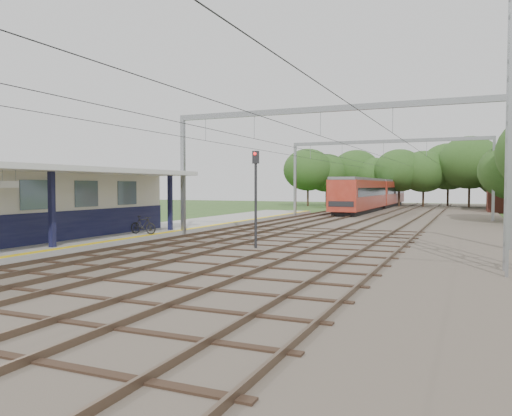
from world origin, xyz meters
The scene contains 12 objects.
ground centered at (0.00, 0.00, 0.00)m, with size 160.00×160.00×0.00m, color #2D4C1E.
ballast_bed centered at (4.00, 30.00, 0.05)m, with size 18.00×90.00×0.10m, color #473D33.
platform centered at (-7.50, 14.00, 0.17)m, with size 5.00×52.00×0.35m, color gray.
yellow_stripe centered at (-5.25, 14.00, 0.35)m, with size 0.45×52.00×0.01m, color yellow.
station_building centered at (-8.88, 7.00, 2.04)m, with size 3.41×18.00×3.40m.
canopy centered at (-7.77, 6.00, 3.64)m, with size 6.40×20.00×3.44m.
rail_tracks centered at (1.50, 30.00, 0.18)m, with size 11.80×88.00×0.15m.
catenary_system centered at (3.39, 25.28, 5.51)m, with size 17.22×88.00×7.00m.
tree_band centered at (3.84, 57.12, 4.92)m, with size 31.72×30.88×8.82m.
bicycle centered at (-5.81, 12.22, 0.84)m, with size 0.46×1.64×0.99m, color black.
train centered at (-0.50, 52.13, 2.06)m, with size 2.79×34.78×3.68m.
signal_post centered at (1.35, 10.92, 2.89)m, with size 0.35×0.31×4.52m.
Camera 1 is at (10.34, -9.86, 2.94)m, focal length 35.00 mm.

